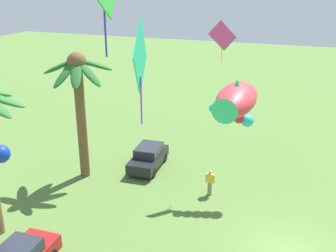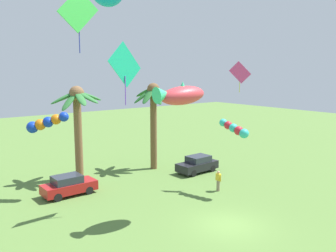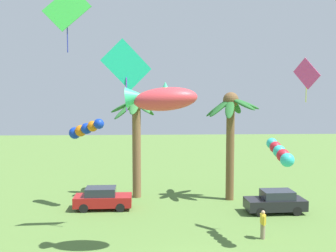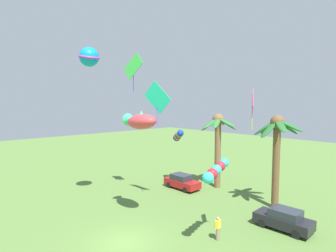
{
  "view_description": "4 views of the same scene",
  "coord_description": "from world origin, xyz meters",
  "px_view_note": "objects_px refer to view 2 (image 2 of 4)",
  "views": [
    {
      "loc": [
        -17.01,
        0.13,
        12.41
      ],
      "look_at": [
        -1.33,
        5.52,
        6.14
      ],
      "focal_mm": 43.84,
      "sensor_mm": 36.0,
      "label": 1
    },
    {
      "loc": [
        -15.29,
        -13.72,
        9.17
      ],
      "look_at": [
        -1.25,
        4.31,
        5.6
      ],
      "focal_mm": 38.3,
      "sensor_mm": 36.0,
      "label": 2
    },
    {
      "loc": [
        -2.25,
        -16.54,
        7.98
      ],
      "look_at": [
        -1.23,
        4.9,
        6.21
      ],
      "focal_mm": 43.26,
      "sensor_mm": 36.0,
      "label": 3
    },
    {
      "loc": [
        14.74,
        -9.6,
        9.05
      ],
      "look_at": [
        -2.2,
        5.92,
        7.12
      ],
      "focal_mm": 29.72,
      "sensor_mm": 36.0,
      "label": 4
    }
  ],
  "objects_px": {
    "palm_tree_1": "(153,107)",
    "kite_fish_4": "(180,95)",
    "kite_diamond_1": "(240,73)",
    "spectator_0": "(218,181)",
    "kite_diamond_5": "(78,12)",
    "parked_car_0": "(197,164)",
    "kite_diamond_2": "(125,66)",
    "palm_tree_0": "(77,112)",
    "kite_tube_6": "(235,129)",
    "parked_car_1": "(69,185)",
    "kite_tube_3": "(46,123)"
  },
  "relations": [
    {
      "from": "parked_car_1",
      "to": "kite_diamond_5",
      "type": "height_order",
      "value": "kite_diamond_5"
    },
    {
      "from": "palm_tree_0",
      "to": "palm_tree_1",
      "type": "bearing_deg",
      "value": -8.34
    },
    {
      "from": "spectator_0",
      "to": "kite_diamond_1",
      "type": "height_order",
      "value": "kite_diamond_1"
    },
    {
      "from": "parked_car_1",
      "to": "kite_tube_3",
      "type": "height_order",
      "value": "kite_tube_3"
    },
    {
      "from": "parked_car_1",
      "to": "kite_diamond_1",
      "type": "height_order",
      "value": "kite_diamond_1"
    },
    {
      "from": "kite_diamond_1",
      "to": "kite_fish_4",
      "type": "xyz_separation_m",
      "value": [
        -7.86,
        -2.22,
        -1.26
      ]
    },
    {
      "from": "kite_diamond_2",
      "to": "spectator_0",
      "type": "bearing_deg",
      "value": -8.53
    },
    {
      "from": "palm_tree_1",
      "to": "parked_car_0",
      "type": "xyz_separation_m",
      "value": [
        2.39,
        -3.46,
        -5.09
      ]
    },
    {
      "from": "palm_tree_1",
      "to": "kite_tube_3",
      "type": "bearing_deg",
      "value": -172.15
    },
    {
      "from": "parked_car_0",
      "to": "spectator_0",
      "type": "height_order",
      "value": "spectator_0"
    },
    {
      "from": "palm_tree_0",
      "to": "kite_tube_6",
      "type": "xyz_separation_m",
      "value": [
        7.67,
        -10.27,
        -0.79
      ]
    },
    {
      "from": "spectator_0",
      "to": "kite_diamond_5",
      "type": "relative_size",
      "value": 0.45
    },
    {
      "from": "kite_diamond_2",
      "to": "parked_car_1",
      "type": "bearing_deg",
      "value": 111.41
    },
    {
      "from": "kite_tube_3",
      "to": "kite_diamond_5",
      "type": "relative_size",
      "value": 0.73
    },
    {
      "from": "kite_diamond_2",
      "to": "kite_fish_4",
      "type": "relative_size",
      "value": 1.12
    },
    {
      "from": "palm_tree_0",
      "to": "kite_diamond_2",
      "type": "bearing_deg",
      "value": -91.99
    },
    {
      "from": "kite_diamond_2",
      "to": "kite_diamond_5",
      "type": "bearing_deg",
      "value": -174.95
    },
    {
      "from": "palm_tree_0",
      "to": "palm_tree_1",
      "type": "relative_size",
      "value": 0.99
    },
    {
      "from": "kite_diamond_5",
      "to": "kite_tube_6",
      "type": "bearing_deg",
      "value": -9.6
    },
    {
      "from": "palm_tree_0",
      "to": "parked_car_0",
      "type": "distance_m",
      "value": 11.5
    },
    {
      "from": "palm_tree_1",
      "to": "kite_tube_6",
      "type": "height_order",
      "value": "palm_tree_1"
    },
    {
      "from": "palm_tree_1",
      "to": "parked_car_0",
      "type": "relative_size",
      "value": 2.03
    },
    {
      "from": "palm_tree_1",
      "to": "kite_diamond_5",
      "type": "relative_size",
      "value": 2.25
    },
    {
      "from": "kite_tube_3",
      "to": "kite_fish_4",
      "type": "relative_size",
      "value": 0.74
    },
    {
      "from": "spectator_0",
      "to": "kite_diamond_1",
      "type": "distance_m",
      "value": 8.46
    },
    {
      "from": "parked_car_0",
      "to": "kite_diamond_2",
      "type": "bearing_deg",
      "value": -159.3
    },
    {
      "from": "kite_tube_6",
      "to": "palm_tree_1",
      "type": "bearing_deg",
      "value": 94.35
    },
    {
      "from": "kite_tube_6",
      "to": "parked_car_1",
      "type": "bearing_deg",
      "value": 144.12
    },
    {
      "from": "palm_tree_1",
      "to": "kite_fish_4",
      "type": "distance_m",
      "value": 11.82
    },
    {
      "from": "kite_diamond_2",
      "to": "kite_fish_4",
      "type": "bearing_deg",
      "value": -60.67
    },
    {
      "from": "kite_diamond_1",
      "to": "kite_tube_6",
      "type": "relative_size",
      "value": 0.96
    },
    {
      "from": "palm_tree_0",
      "to": "kite_diamond_1",
      "type": "relative_size",
      "value": 3.3
    },
    {
      "from": "palm_tree_1",
      "to": "kite_diamond_5",
      "type": "height_order",
      "value": "kite_diamond_5"
    },
    {
      "from": "kite_diamond_5",
      "to": "palm_tree_1",
      "type": "bearing_deg",
      "value": 35.48
    },
    {
      "from": "palm_tree_1",
      "to": "parked_car_0",
      "type": "distance_m",
      "value": 6.6
    },
    {
      "from": "palm_tree_1",
      "to": "parked_car_1",
      "type": "bearing_deg",
      "value": -167.38
    },
    {
      "from": "parked_car_0",
      "to": "kite_tube_3",
      "type": "bearing_deg",
      "value": 171.03
    },
    {
      "from": "palm_tree_0",
      "to": "kite_diamond_5",
      "type": "height_order",
      "value": "kite_diamond_5"
    },
    {
      "from": "kite_tube_6",
      "to": "palm_tree_0",
      "type": "bearing_deg",
      "value": 126.77
    },
    {
      "from": "kite_diamond_1",
      "to": "kite_fish_4",
      "type": "relative_size",
      "value": 0.68
    },
    {
      "from": "parked_car_0",
      "to": "kite_diamond_1",
      "type": "relative_size",
      "value": 1.65
    },
    {
      "from": "kite_fish_4",
      "to": "kite_tube_6",
      "type": "height_order",
      "value": "kite_fish_4"
    },
    {
      "from": "kite_fish_4",
      "to": "palm_tree_1",
      "type": "bearing_deg",
      "value": 62.2
    },
    {
      "from": "palm_tree_1",
      "to": "kite_diamond_2",
      "type": "bearing_deg",
      "value": -135.59
    },
    {
      "from": "parked_car_0",
      "to": "spectator_0",
      "type": "xyz_separation_m",
      "value": [
        -2.21,
        -4.75,
        0.06
      ]
    },
    {
      "from": "parked_car_0",
      "to": "kite_diamond_2",
      "type": "height_order",
      "value": "kite_diamond_2"
    },
    {
      "from": "kite_diamond_2",
      "to": "parked_car_0",
      "type": "bearing_deg",
      "value": 20.7
    },
    {
      "from": "palm_tree_1",
      "to": "parked_car_1",
      "type": "distance_m",
      "value": 10.74
    },
    {
      "from": "parked_car_1",
      "to": "kite_tube_3",
      "type": "bearing_deg",
      "value": 152.58
    },
    {
      "from": "palm_tree_1",
      "to": "kite_diamond_1",
      "type": "height_order",
      "value": "kite_diamond_1"
    }
  ]
}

